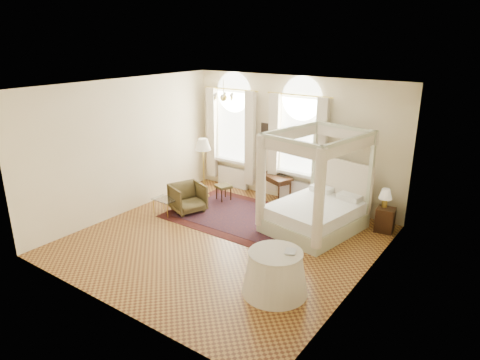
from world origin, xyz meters
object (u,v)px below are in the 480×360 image
(canopy_bed, at_px, (314,209))
(armchair, at_px, (188,198))
(nightstand, at_px, (385,220))
(floor_lamp, at_px, (203,147))
(coffee_table, at_px, (165,200))
(stool, at_px, (224,188))
(side_table, at_px, (275,273))
(writing_desk, at_px, (276,179))

(canopy_bed, xyz_separation_m, armchair, (-3.08, -0.84, -0.16))
(nightstand, height_order, floor_lamp, floor_lamp)
(nightstand, bearing_deg, coffee_table, -155.74)
(canopy_bed, bearing_deg, stool, 173.93)
(stool, relative_size, coffee_table, 0.82)
(coffee_table, relative_size, floor_lamp, 0.36)
(armchair, bearing_deg, nightstand, -47.57)
(nightstand, xyz_separation_m, coffee_table, (-4.79, -2.16, 0.07))
(armchair, xyz_separation_m, floor_lamp, (-0.33, 1.04, 1.04))
(stool, bearing_deg, floor_lamp, -170.61)
(nightstand, height_order, stool, nightstand)
(side_table, bearing_deg, nightstand, 77.71)
(floor_lamp, bearing_deg, canopy_bed, -3.36)
(writing_desk, xyz_separation_m, stool, (-1.15, -0.80, -0.24))
(coffee_table, bearing_deg, floor_lamp, 89.33)
(nightstand, distance_m, side_table, 3.64)
(stool, height_order, side_table, side_table)
(armchair, xyz_separation_m, coffee_table, (-0.35, -0.45, -0.01))
(canopy_bed, relative_size, nightstand, 4.24)
(armchair, relative_size, floor_lamp, 0.48)
(coffee_table, bearing_deg, armchair, 52.21)
(writing_desk, distance_m, stool, 1.42)
(nightstand, bearing_deg, stool, -172.26)
(floor_lamp, xyz_separation_m, side_table, (4.00, -2.88, -1.02))
(nightstand, distance_m, armchair, 4.76)
(side_table, bearing_deg, stool, 138.74)
(nightstand, height_order, writing_desk, writing_desk)
(canopy_bed, height_order, coffee_table, canopy_bed)
(armchair, relative_size, coffee_table, 1.34)
(nightstand, height_order, armchair, armchair)
(writing_desk, height_order, armchair, armchair)
(stool, relative_size, side_table, 0.42)
(writing_desk, relative_size, armchair, 1.33)
(canopy_bed, height_order, side_table, canopy_bed)
(canopy_bed, distance_m, floor_lamp, 3.53)
(side_table, bearing_deg, writing_desk, 120.81)
(nightstand, xyz_separation_m, armchair, (-4.44, -1.71, 0.08))
(coffee_table, bearing_deg, canopy_bed, 20.62)
(side_table, bearing_deg, canopy_bed, 102.24)
(writing_desk, height_order, side_table, side_table)
(stool, relative_size, floor_lamp, 0.29)
(writing_desk, height_order, floor_lamp, floor_lamp)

